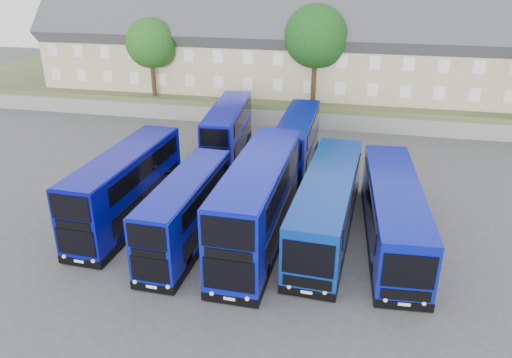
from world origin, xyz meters
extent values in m
plane|color=#46454A|center=(0.00, 0.00, 0.00)|extent=(120.00, 120.00, 0.00)
cube|color=slate|center=(0.00, 24.00, 0.75)|extent=(70.00, 0.40, 1.50)
cube|color=#43552F|center=(0.00, 34.00, 1.00)|extent=(80.00, 20.00, 2.00)
cube|color=tan|center=(-24.00, 30.00, 5.00)|extent=(6.00, 8.00, 6.00)
cube|color=#39393F|center=(-24.00, 30.00, 8.00)|extent=(6.00, 10.40, 10.40)
cube|color=tan|center=(-18.00, 30.00, 5.00)|extent=(6.00, 8.00, 6.00)
cube|color=#39393F|center=(-18.00, 30.00, 8.00)|extent=(6.00, 10.40, 10.40)
cube|color=tan|center=(-12.00, 30.00, 5.00)|extent=(6.00, 8.00, 6.00)
cube|color=#39393F|center=(-12.00, 30.00, 8.00)|extent=(6.00, 10.40, 10.40)
cube|color=tan|center=(-6.00, 30.00, 5.00)|extent=(6.00, 8.00, 6.00)
cube|color=#39393F|center=(-6.00, 30.00, 8.00)|extent=(6.00, 10.40, 10.40)
cube|color=tan|center=(0.00, 30.00, 5.00)|extent=(6.00, 8.00, 6.00)
cube|color=#39393F|center=(0.00, 30.00, 8.00)|extent=(6.00, 10.40, 10.40)
cube|color=tan|center=(6.00, 30.00, 5.00)|extent=(6.00, 8.00, 6.00)
cube|color=#39393F|center=(6.00, 30.00, 8.00)|extent=(6.00, 10.40, 10.40)
cube|color=tan|center=(12.00, 30.00, 5.00)|extent=(6.00, 8.00, 6.00)
cube|color=#39393F|center=(12.00, 30.00, 8.00)|extent=(6.00, 10.40, 10.40)
cube|color=tan|center=(18.00, 30.00, 5.00)|extent=(6.00, 8.00, 6.00)
cube|color=#39393F|center=(18.00, 30.00, 8.00)|extent=(6.00, 10.40, 10.40)
cube|color=#070987|center=(-6.76, 3.46, 2.34)|extent=(2.92, 10.93, 3.98)
cube|color=black|center=(-6.76, 3.46, 0.30)|extent=(2.96, 10.97, 0.45)
cube|color=black|center=(-6.99, -1.98, 1.53)|extent=(2.16, 0.15, 1.48)
cube|color=black|center=(-6.99, -1.98, 3.50)|extent=(2.16, 0.15, 1.38)
cylinder|color=black|center=(-7.98, 0.30, 0.50)|extent=(0.34, 1.01, 1.00)
cube|color=#081098|center=(-2.30, 1.64, 2.12)|extent=(2.46, 9.76, 3.53)
cube|color=black|center=(-2.30, 1.64, 0.30)|extent=(2.50, 9.80, 0.45)
cube|color=black|center=(-2.43, -3.24, 1.37)|extent=(1.91, 0.11, 1.32)
cube|color=black|center=(-2.43, -3.24, 3.13)|extent=(1.91, 0.11, 1.24)
cylinder|color=black|center=(-3.32, -0.98, 0.50)|extent=(0.33, 1.01, 1.00)
cube|color=#0912A7|center=(1.54, 2.69, 2.57)|extent=(2.92, 12.01, 4.44)
cube|color=black|center=(1.54, 2.69, 0.30)|extent=(2.96, 12.05, 0.45)
cube|color=black|center=(1.44, -3.33, 1.69)|extent=(2.42, 0.10, 1.63)
cube|color=black|center=(1.44, -3.33, 3.86)|extent=(2.42, 0.10, 1.52)
cylinder|color=black|center=(0.27, -1.08, 0.50)|extent=(0.32, 1.00, 1.00)
cube|color=#090DA7|center=(-3.70, 15.41, 2.23)|extent=(3.18, 10.41, 3.75)
cube|color=black|center=(-3.70, 15.41, 0.30)|extent=(3.22, 10.46, 0.45)
cube|color=black|center=(-3.27, 10.27, 1.44)|extent=(2.03, 0.23, 1.40)
cube|color=black|center=(-3.27, 10.27, 3.31)|extent=(2.03, 0.23, 1.31)
cylinder|color=black|center=(-4.46, 12.41, 0.50)|extent=(0.38, 1.02, 1.00)
cube|color=#08109D|center=(2.10, 13.99, 2.19)|extent=(2.31, 10.10, 3.69)
cube|color=black|center=(2.10, 13.99, 0.30)|extent=(2.35, 10.14, 0.45)
cube|color=black|center=(2.11, 8.91, 1.42)|extent=(2.00, 0.06, 1.38)
cube|color=black|center=(2.11, 8.91, 3.26)|extent=(2.00, 0.06, 1.29)
cylinder|color=black|center=(1.11, 11.14, 0.50)|extent=(0.30, 1.00, 1.00)
cube|color=#082E94|center=(5.20, 4.47, 1.97)|extent=(3.38, 13.18, 3.24)
cube|color=black|center=(5.20, 4.47, 0.30)|extent=(3.42, 13.22, 0.45)
cube|color=black|center=(4.86, -2.08, 2.23)|extent=(2.42, 0.18, 1.74)
cylinder|color=black|center=(3.77, 0.21, 0.50)|extent=(0.35, 1.01, 1.00)
cube|color=#08139C|center=(8.88, 4.32, 1.91)|extent=(3.49, 12.80, 3.13)
cube|color=black|center=(8.88, 4.32, 0.30)|extent=(3.53, 12.84, 0.45)
cube|color=black|center=(9.31, -2.03, 2.16)|extent=(2.33, 0.22, 1.69)
cylinder|color=black|center=(7.99, 0.12, 0.50)|extent=(0.37, 1.02, 1.00)
cylinder|color=#382314|center=(-14.00, 25.00, 3.88)|extent=(0.44, 0.44, 3.75)
sphere|color=#1B3F11|center=(-14.00, 25.00, 7.25)|extent=(4.80, 4.80, 4.80)
sphere|color=#1B3F11|center=(-13.40, 25.40, 6.50)|extent=(3.30, 3.30, 3.30)
cylinder|color=#382314|center=(2.00, 25.50, 4.25)|extent=(0.44, 0.44, 4.50)
sphere|color=#103C12|center=(2.00, 25.50, 8.30)|extent=(5.76, 5.76, 5.76)
sphere|color=#103C12|center=(2.60, 25.90, 7.40)|extent=(3.96, 3.96, 3.96)
camera|label=1|loc=(6.65, -21.40, 14.74)|focal=35.00mm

